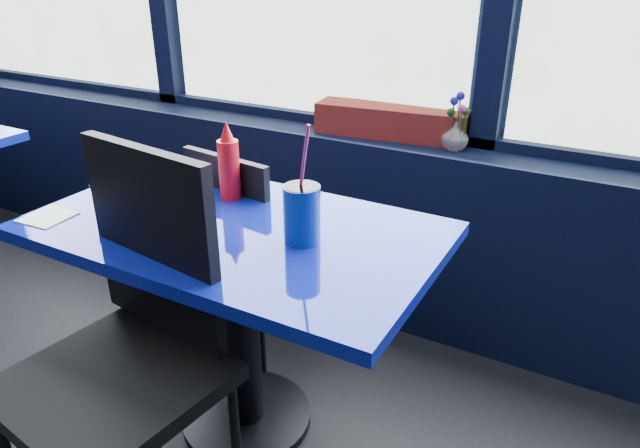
{
  "coord_description": "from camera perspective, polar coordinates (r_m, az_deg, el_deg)",
  "views": [
    {
      "loc": [
        1.25,
        0.81,
        1.46
      ],
      "look_at": [
        0.6,
        1.98,
        0.83
      ],
      "focal_mm": 32.0,
      "sensor_mm": 36.0,
      "label": 1
    }
  ],
  "objects": [
    {
      "name": "near_table",
      "position": [
        1.77,
        -8.27,
        -5.41
      ],
      "size": [
        1.2,
        0.7,
        0.75
      ],
      "color": "black",
      "rests_on": "ground"
    },
    {
      "name": "napkin",
      "position": [
        1.9,
        -25.59,
        0.66
      ],
      "size": [
        0.14,
        0.14,
        0.0
      ],
      "primitive_type": "cube",
      "rotation": [
        0.0,
        0.0,
        0.06
      ],
      "color": "white",
      "rests_on": "near_table"
    },
    {
      "name": "chair_near_front",
      "position": [
        1.54,
        -18.37,
        -10.17
      ],
      "size": [
        0.53,
        0.54,
        1.05
      ],
      "rotation": [
        0.0,
        0.0,
        -0.13
      ],
      "color": "black",
      "rests_on": "ground"
    },
    {
      "name": "soda_cup",
      "position": [
        1.53,
        -1.82,
        1.13
      ],
      "size": [
        0.1,
        0.1,
        0.34
      ],
      "rotation": [
        0.0,
        0.0,
        0.39
      ],
      "color": "navy",
      "rests_on": "near_table"
    },
    {
      "name": "flower_vase",
      "position": [
        2.2,
        13.4,
        8.85
      ],
      "size": [
        0.11,
        0.12,
        0.22
      ],
      "rotation": [
        0.0,
        0.0,
        -0.11
      ],
      "color": "silver",
      "rests_on": "window_sill"
    },
    {
      "name": "window_sill",
      "position": [
        2.64,
        -2.06,
        1.48
      ],
      "size": [
        5.0,
        0.26,
        0.8
      ],
      "primitive_type": "cube",
      "color": "black",
      "rests_on": "ground"
    },
    {
      "name": "ketchup_bottle",
      "position": [
        1.83,
        -9.1,
        5.84
      ],
      "size": [
        0.07,
        0.07,
        0.25
      ],
      "color": "red",
      "rests_on": "near_table"
    },
    {
      "name": "food_basket",
      "position": [
        1.83,
        -16.63,
        2.61
      ],
      "size": [
        0.37,
        0.37,
        0.11
      ],
      "rotation": [
        0.0,
        0.0,
        0.39
      ],
      "color": "red",
      "rests_on": "near_table"
    },
    {
      "name": "chair_near_back",
      "position": [
        2.14,
        -7.42,
        -1.78
      ],
      "size": [
        0.44,
        0.44,
        0.87
      ],
      "rotation": [
        0.0,
        0.0,
        3.01
      ],
      "color": "black",
      "rests_on": "ground"
    },
    {
      "name": "planter_box",
      "position": [
        2.34,
        7.13,
        10.15
      ],
      "size": [
        0.62,
        0.22,
        0.12
      ],
      "primitive_type": "cube",
      "rotation": [
        0.0,
        0.0,
        0.11
      ],
      "color": "maroon",
      "rests_on": "window_sill"
    }
  ]
}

